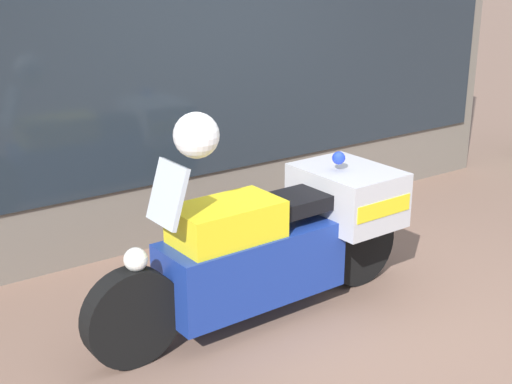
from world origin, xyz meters
The scene contains 5 objects.
ground_plane centered at (0.00, 0.00, 0.00)m, with size 60.00×60.00×0.00m, color #7A5B4C.
shop_building centered at (-0.42, 2.00, 1.67)m, with size 6.73×0.55×3.33m.
window_display centered at (0.38, 2.03, 0.45)m, with size 5.38×0.30×1.85m.
paramedic_motorcycle centered at (-0.37, 0.34, 0.53)m, with size 2.43×0.73×1.19m.
white_helmet centered at (-1.00, 0.32, 1.32)m, with size 0.27×0.27×0.27m, color white.
Camera 1 is at (-3.01, -3.12, 2.33)m, focal length 50.00 mm.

